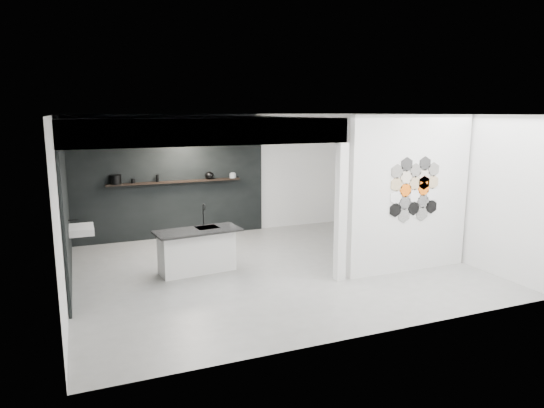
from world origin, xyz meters
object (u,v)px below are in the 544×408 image
(kitchen_island, at_px, (197,250))
(glass_vase, at_px, (233,175))
(stockpot, at_px, (116,180))
(utensil_cup, at_px, (133,181))
(glass_bowl, at_px, (233,176))
(partition_panel, at_px, (410,194))
(kettle, at_px, (209,175))
(wall_basin, at_px, (81,230))
(bottle_dark, at_px, (157,178))

(kitchen_island, relative_size, glass_vase, 12.19)
(stockpot, bearing_deg, utensil_cup, 0.00)
(glass_bowl, bearing_deg, stockpot, 180.00)
(glass_bowl, bearing_deg, partition_panel, -61.77)
(stockpot, bearing_deg, glass_bowl, 0.00)
(kitchen_island, relative_size, kettle, 7.64)
(wall_basin, xyz_separation_m, utensil_cup, (1.12, 2.07, 0.52))
(kitchen_island, height_order, glass_bowl, glass_bowl)
(glass_bowl, bearing_deg, wall_basin, -148.65)
(partition_panel, xyz_separation_m, stockpot, (-4.71, 3.87, 0.02))
(kettle, xyz_separation_m, glass_bowl, (0.56, 0.00, -0.03))
(kitchen_island, relative_size, stockpot, 6.47)
(kettle, distance_m, glass_bowl, 0.57)
(wall_basin, height_order, bottle_dark, bottle_dark)
(kettle, relative_size, utensil_cup, 2.14)
(partition_panel, bearing_deg, wall_basin, 161.77)
(wall_basin, distance_m, glass_vase, 4.01)
(kettle, height_order, glass_vase, kettle)
(glass_bowl, height_order, bottle_dark, bottle_dark)
(wall_basin, xyz_separation_m, stockpot, (0.76, 2.07, 0.57))
(partition_panel, distance_m, wall_basin, 5.78)
(wall_basin, relative_size, bottle_dark, 3.68)
(partition_panel, height_order, glass_bowl, partition_panel)
(stockpot, xyz_separation_m, utensil_cup, (0.36, 0.00, -0.05))
(kitchen_island, distance_m, glass_vase, 3.10)
(wall_basin, bearing_deg, kitchen_island, -13.92)
(kettle, distance_m, utensil_cup, 1.71)
(wall_basin, distance_m, glass_bowl, 4.00)
(utensil_cup, bearing_deg, kettle, 0.00)
(kettle, height_order, glass_bowl, kettle)
(partition_panel, relative_size, stockpot, 11.62)
(bottle_dark, bearing_deg, utensil_cup, 180.00)
(wall_basin, height_order, kettle, kettle)
(kettle, bearing_deg, kitchen_island, -118.75)
(utensil_cup, bearing_deg, stockpot, 180.00)
(kitchen_island, distance_m, stockpot, 2.96)
(glass_bowl, bearing_deg, kettle, 180.00)
(kitchen_island, bearing_deg, kettle, 63.63)
(partition_panel, height_order, utensil_cup, partition_panel)
(wall_basin, distance_m, kettle, 3.54)
(stockpot, xyz_separation_m, bottle_dark, (0.89, 0.00, -0.02))
(bottle_dark, relative_size, utensil_cup, 1.71)
(partition_panel, height_order, wall_basin, partition_panel)
(wall_basin, height_order, glass_bowl, glass_bowl)
(partition_panel, distance_m, kitchen_island, 3.93)
(stockpot, distance_m, kettle, 2.07)
(partition_panel, bearing_deg, kettle, 124.33)
(partition_panel, distance_m, stockpot, 6.09)
(partition_panel, relative_size, utensil_cup, 29.33)
(wall_basin, xyz_separation_m, kettle, (2.83, 2.07, 0.56))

